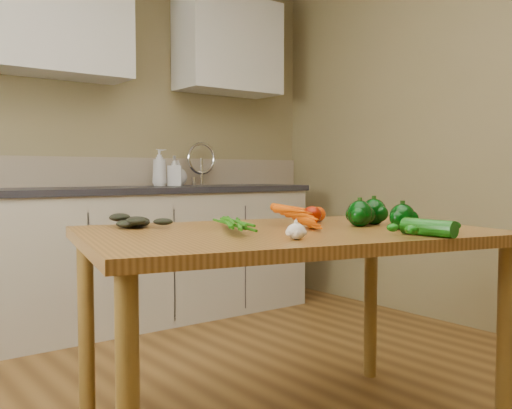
{
  "coord_description": "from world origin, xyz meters",
  "views": [
    {
      "loc": [
        -1.29,
        -1.28,
        1.0
      ],
      "look_at": [
        0.12,
        0.56,
        0.86
      ],
      "focal_mm": 40.0,
      "sensor_mm": 36.0,
      "label": 1
    }
  ],
  "objects_px": {
    "soap_bottle_b": "(175,171)",
    "tomato_a": "(312,215)",
    "soap_bottle_a": "(159,168)",
    "leafy_greens": "(141,214)",
    "soap_bottle_c": "(177,173)",
    "zucchini_b": "(428,228)",
    "table": "(286,253)",
    "pepper_c": "(402,217)",
    "garlic_bulb": "(296,231)",
    "pepper_b": "(374,212)",
    "tomato_b": "(317,214)",
    "pepper_a": "(360,214)",
    "zucchini_a": "(424,227)",
    "carrot_bunch": "(278,219)",
    "tomato_c": "(366,214)"
  },
  "relations": [
    {
      "from": "pepper_c",
      "to": "zucchini_a",
      "type": "bearing_deg",
      "value": -113.47
    },
    {
      "from": "pepper_c",
      "to": "soap_bottle_c",
      "type": "bearing_deg",
      "value": 81.63
    },
    {
      "from": "pepper_a",
      "to": "tomato_b",
      "type": "relative_size",
      "value": 1.41
    },
    {
      "from": "table",
      "to": "soap_bottle_a",
      "type": "distance_m",
      "value": 2.05
    },
    {
      "from": "pepper_a",
      "to": "zucchini_a",
      "type": "xyz_separation_m",
      "value": [
        -0.03,
        -0.32,
        -0.02
      ]
    },
    {
      "from": "garlic_bulb",
      "to": "pepper_a",
      "type": "xyz_separation_m",
      "value": [
        0.49,
        0.18,
        0.02
      ]
    },
    {
      "from": "soap_bottle_b",
      "to": "soap_bottle_c",
      "type": "xyz_separation_m",
      "value": [
        0.04,
        0.03,
        -0.02
      ]
    },
    {
      "from": "tomato_c",
      "to": "zucchini_b",
      "type": "height_order",
      "value": "tomato_c"
    },
    {
      "from": "leafy_greens",
      "to": "tomato_a",
      "type": "height_order",
      "value": "leafy_greens"
    },
    {
      "from": "leafy_greens",
      "to": "pepper_c",
      "type": "relative_size",
      "value": 2.22
    },
    {
      "from": "carrot_bunch",
      "to": "tomato_b",
      "type": "height_order",
      "value": "carrot_bunch"
    },
    {
      "from": "garlic_bulb",
      "to": "pepper_c",
      "type": "xyz_separation_m",
      "value": [
        0.52,
        -0.0,
        0.02
      ]
    },
    {
      "from": "table",
      "to": "soap_bottle_c",
      "type": "height_order",
      "value": "soap_bottle_c"
    },
    {
      "from": "table",
      "to": "pepper_a",
      "type": "distance_m",
      "value": 0.35
    },
    {
      "from": "tomato_c",
      "to": "leafy_greens",
      "type": "bearing_deg",
      "value": 156.89
    },
    {
      "from": "garlic_bulb",
      "to": "carrot_bunch",
      "type": "bearing_deg",
      "value": 59.71
    },
    {
      "from": "soap_bottle_c",
      "to": "tomato_c",
      "type": "bearing_deg",
      "value": -48.45
    },
    {
      "from": "soap_bottle_b",
      "to": "tomato_b",
      "type": "bearing_deg",
      "value": -66.96
    },
    {
      "from": "soap_bottle_b",
      "to": "zucchini_a",
      "type": "relative_size",
      "value": 0.87
    },
    {
      "from": "pepper_c",
      "to": "pepper_a",
      "type": "bearing_deg",
      "value": 100.18
    },
    {
      "from": "leafy_greens",
      "to": "zucchini_b",
      "type": "height_order",
      "value": "leafy_greens"
    },
    {
      "from": "soap_bottle_b",
      "to": "tomato_a",
      "type": "relative_size",
      "value": 2.72
    },
    {
      "from": "leafy_greens",
      "to": "soap_bottle_c",
      "type": "bearing_deg",
      "value": 56.39
    },
    {
      "from": "soap_bottle_c",
      "to": "pepper_b",
      "type": "relative_size",
      "value": 1.76
    },
    {
      "from": "soap_bottle_a",
      "to": "leafy_greens",
      "type": "distance_m",
      "value": 1.81
    },
    {
      "from": "pepper_c",
      "to": "zucchini_a",
      "type": "height_order",
      "value": "pepper_c"
    },
    {
      "from": "table",
      "to": "garlic_bulb",
      "type": "distance_m",
      "value": 0.34
    },
    {
      "from": "leafy_greens",
      "to": "garlic_bulb",
      "type": "height_order",
      "value": "leafy_greens"
    },
    {
      "from": "soap_bottle_b",
      "to": "carrot_bunch",
      "type": "xyz_separation_m",
      "value": [
        -0.64,
        -1.93,
        -0.19
      ]
    },
    {
      "from": "carrot_bunch",
      "to": "pepper_a",
      "type": "xyz_separation_m",
      "value": [
        0.31,
        -0.12,
        0.01
      ]
    },
    {
      "from": "table",
      "to": "pepper_a",
      "type": "height_order",
      "value": "pepper_a"
    },
    {
      "from": "soap_bottle_b",
      "to": "zucchini_b",
      "type": "height_order",
      "value": "soap_bottle_b"
    },
    {
      "from": "soap_bottle_a",
      "to": "tomato_a",
      "type": "distance_m",
      "value": 1.86
    },
    {
      "from": "soap_bottle_a",
      "to": "soap_bottle_b",
      "type": "height_order",
      "value": "soap_bottle_a"
    },
    {
      "from": "carrot_bunch",
      "to": "tomato_c",
      "type": "bearing_deg",
      "value": 13.12
    },
    {
      "from": "soap_bottle_c",
      "to": "tomato_c",
      "type": "xyz_separation_m",
      "value": [
        -0.2,
        -1.96,
        -0.17
      ]
    },
    {
      "from": "garlic_bulb",
      "to": "zucchini_a",
      "type": "height_order",
      "value": "same"
    },
    {
      "from": "table",
      "to": "zucchini_a",
      "type": "relative_size",
      "value": 6.69
    },
    {
      "from": "leafy_greens",
      "to": "tomato_c",
      "type": "relative_size",
      "value": 2.72
    },
    {
      "from": "soap_bottle_a",
      "to": "leafy_greens",
      "type": "bearing_deg",
      "value": 157.94
    },
    {
      "from": "garlic_bulb",
      "to": "tomato_c",
      "type": "distance_m",
      "value": 0.72
    },
    {
      "from": "table",
      "to": "pepper_c",
      "type": "relative_size",
      "value": 17.44
    },
    {
      "from": "pepper_b",
      "to": "tomato_b",
      "type": "relative_size",
      "value": 1.45
    },
    {
      "from": "zucchini_a",
      "to": "leafy_greens",
      "type": "bearing_deg",
      "value": 129.59
    },
    {
      "from": "leafy_greens",
      "to": "tomato_c",
      "type": "bearing_deg",
      "value": -23.11
    },
    {
      "from": "leafy_greens",
      "to": "pepper_a",
      "type": "bearing_deg",
      "value": -34.77
    },
    {
      "from": "tomato_b",
      "to": "tomato_a",
      "type": "bearing_deg",
      "value": -148.64
    },
    {
      "from": "soap_bottle_c",
      "to": "tomato_b",
      "type": "height_order",
      "value": "soap_bottle_c"
    },
    {
      "from": "soap_bottle_b",
      "to": "garlic_bulb",
      "type": "distance_m",
      "value": 2.38
    },
    {
      "from": "soap_bottle_c",
      "to": "zucchini_a",
      "type": "relative_size",
      "value": 0.74
    }
  ]
}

